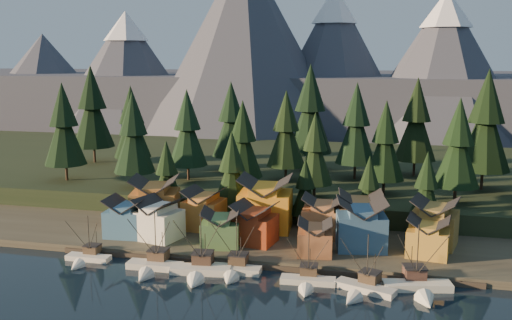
% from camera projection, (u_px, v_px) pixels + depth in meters
% --- Properties ---
extents(ground, '(500.00, 500.00, 0.00)m').
position_uv_depth(ground, '(237.00, 302.00, 92.12)').
color(ground, black).
rests_on(ground, ground).
extents(shore_strip, '(400.00, 50.00, 1.50)m').
position_uv_depth(shore_strip, '(283.00, 227.00, 130.28)').
color(shore_strip, '#373328').
rests_on(shore_strip, ground).
extents(hillside, '(420.00, 100.00, 6.00)m').
position_uv_depth(hillside, '(313.00, 174.00, 177.76)').
color(hillside, black).
rests_on(hillside, ground).
extents(dock, '(80.00, 4.00, 1.00)m').
position_uv_depth(dock, '(260.00, 263.00, 107.83)').
color(dock, '#3F362D').
rests_on(dock, ground).
extents(mountain_ridge, '(560.00, 190.00, 90.00)m').
position_uv_depth(mountain_ridge, '(338.00, 83.00, 292.94)').
color(mountain_ridge, '#4D5063').
rests_on(mountain_ridge, ground).
extents(boat_0, '(8.95, 9.75, 9.80)m').
position_uv_depth(boat_0, '(85.00, 253.00, 109.72)').
color(boat_0, white).
rests_on(boat_0, ground).
extents(boat_1, '(10.77, 11.69, 11.96)m').
position_uv_depth(boat_1, '(152.00, 259.00, 105.00)').
color(boat_1, beige).
rests_on(boat_1, ground).
extents(boat_2, '(11.63, 12.44, 12.65)m').
position_uv_depth(boat_2, '(199.00, 263.00, 102.63)').
color(boat_2, silver).
rests_on(boat_2, ground).
extents(boat_3, '(9.43, 10.25, 11.53)m').
position_uv_depth(boat_3, '(235.00, 263.00, 103.17)').
color(boat_3, beige).
rests_on(boat_3, ground).
extents(boat_4, '(9.95, 10.75, 10.40)m').
position_uv_depth(boat_4, '(308.00, 275.00, 98.23)').
color(boat_4, silver).
rests_on(boat_4, ground).
extents(boat_5, '(10.95, 11.30, 11.01)m').
position_uv_depth(boat_5, '(362.00, 282.00, 94.92)').
color(boat_5, beige).
rests_on(boat_5, ground).
extents(boat_6, '(12.25, 12.94, 12.50)m').
position_uv_depth(boat_6, '(420.00, 280.00, 95.35)').
color(boat_6, silver).
rests_on(boat_6, ground).
extents(house_front_0, '(8.72, 8.29, 8.26)m').
position_uv_depth(house_front_0, '(127.00, 216.00, 120.77)').
color(house_front_0, '#3B698C').
rests_on(house_front_0, shore_strip).
extents(house_front_1, '(10.06, 9.82, 8.62)m').
position_uv_depth(house_front_1, '(159.00, 218.00, 118.57)').
color(house_front_1, silver).
rests_on(house_front_1, shore_strip).
extents(house_front_2, '(8.80, 8.85, 7.38)m').
position_uv_depth(house_front_2, '(221.00, 227.00, 114.32)').
color(house_front_2, '#527D44').
rests_on(house_front_2, shore_strip).
extents(house_front_3, '(9.30, 8.99, 8.28)m').
position_uv_depth(house_front_3, '(254.00, 222.00, 115.90)').
color(house_front_3, maroon).
rests_on(house_front_3, shore_strip).
extents(house_front_4, '(7.31, 7.76, 6.67)m').
position_uv_depth(house_front_4, '(315.00, 236.00, 109.47)').
color(house_front_4, '#9B5D37').
rests_on(house_front_4, shore_strip).
extents(house_front_5, '(10.78, 10.08, 9.95)m').
position_uv_depth(house_front_5, '(361.00, 223.00, 112.37)').
color(house_front_5, '#34587B').
rests_on(house_front_5, shore_strip).
extents(house_front_6, '(8.57, 8.22, 7.59)m').
position_uv_depth(house_front_6, '(428.00, 236.00, 108.41)').
color(house_front_6, '#B98A2F').
rests_on(house_front_6, shore_strip).
extents(house_back_0, '(12.03, 11.73, 11.02)m').
position_uv_depth(house_back_0, '(155.00, 200.00, 128.05)').
color(house_back_0, '#B36E2E').
rests_on(house_back_0, shore_strip).
extents(house_back_1, '(8.77, 8.86, 8.98)m').
position_uv_depth(house_back_1, '(204.00, 208.00, 125.60)').
color(house_back_1, '#BB7430').
rests_on(house_back_1, shore_strip).
extents(house_back_2, '(11.90, 11.05, 11.87)m').
position_uv_depth(house_back_2, '(265.00, 202.00, 124.87)').
color(house_back_2, orange).
rests_on(house_back_2, shore_strip).
extents(house_back_3, '(8.95, 8.03, 8.83)m').
position_uv_depth(house_back_3, '(323.00, 215.00, 119.99)').
color(house_back_3, '#B06C3E').
rests_on(house_back_3, shore_strip).
extents(house_back_4, '(9.96, 9.65, 9.80)m').
position_uv_depth(house_back_4, '(360.00, 214.00, 119.23)').
color(house_back_4, '#9A6536').
rests_on(house_back_4, shore_strip).
extents(house_back_5, '(10.36, 10.44, 9.65)m').
position_uv_depth(house_back_5, '(434.00, 221.00, 114.36)').
color(house_back_5, olive).
rests_on(house_back_5, shore_strip).
extents(tree_hill_0, '(11.39, 11.39, 26.53)m').
position_uv_depth(tree_hill_0, '(64.00, 127.00, 152.32)').
color(tree_hill_0, '#332319').
rests_on(tree_hill_0, hillside).
extents(tree_hill_1, '(10.75, 10.75, 25.05)m').
position_uv_depth(tree_hill_1, '(132.00, 125.00, 165.06)').
color(tree_hill_1, '#332319').
rests_on(tree_hill_1, hillside).
extents(tree_hill_2, '(10.54, 10.54, 24.54)m').
position_uv_depth(tree_hill_2, '(134.00, 136.00, 143.69)').
color(tree_hill_2, '#332319').
rests_on(tree_hill_2, hillside).
extents(tree_hill_3, '(10.60, 10.60, 24.69)m').
position_uv_depth(tree_hill_3, '(187.00, 131.00, 152.90)').
color(tree_hill_3, '#332319').
rests_on(tree_hill_3, hillside).
extents(tree_hill_4, '(11.27, 11.27, 26.24)m').
position_uv_depth(tree_hill_4, '(231.00, 122.00, 165.30)').
color(tree_hill_4, '#332319').
rests_on(tree_hill_4, hillside).
extents(tree_hill_5, '(9.78, 9.78, 22.79)m').
position_uv_depth(tree_hill_5, '(243.00, 142.00, 139.43)').
color(tree_hill_5, '#332319').
rests_on(tree_hill_5, hillside).
extents(tree_hill_6, '(10.49, 10.49, 24.43)m').
position_uv_depth(tree_hill_6, '(286.00, 132.00, 151.81)').
color(tree_hill_6, '#332319').
rests_on(tree_hill_6, hillside).
extents(tree_hill_7, '(8.77, 8.77, 20.44)m').
position_uv_depth(tree_hill_7, '(315.00, 151.00, 133.66)').
color(tree_hill_7, '#332319').
rests_on(tree_hill_7, hillside).
extents(tree_hill_8, '(11.35, 11.35, 26.44)m').
position_uv_depth(tree_hill_8, '(356.00, 126.00, 154.24)').
color(tree_hill_8, '#332319').
rests_on(tree_hill_8, hillside).
extents(tree_hill_9, '(9.88, 9.88, 23.02)m').
position_uv_depth(tree_hill_9, '(385.00, 143.00, 136.48)').
color(tree_hill_9, '#332319').
rests_on(tree_hill_9, hillside).
extents(tree_hill_10, '(11.85, 11.85, 27.60)m').
position_uv_depth(tree_hill_10, '(416.00, 122.00, 158.15)').
color(tree_hill_10, '#332319').
rests_on(tree_hill_10, hillside).
extents(tree_hill_11, '(10.42, 10.42, 24.28)m').
position_uv_depth(tree_hill_11, '(458.00, 146.00, 127.94)').
color(tree_hill_11, '#332319').
rests_on(tree_hill_11, hillside).
extents(tree_hill_12, '(13.01, 13.01, 30.31)m').
position_uv_depth(tree_hill_12, '(486.00, 124.00, 140.85)').
color(tree_hill_12, '#332319').
rests_on(tree_hill_12, hillside).
extents(tree_hill_15, '(13.39, 13.39, 31.19)m').
position_uv_depth(tree_hill_15, '(310.00, 112.00, 166.52)').
color(tree_hill_15, '#332319').
rests_on(tree_hill_15, hillside).
extents(tree_hill_16, '(13.13, 13.13, 30.58)m').
position_uv_depth(tree_hill_16, '(92.00, 110.00, 178.18)').
color(tree_hill_16, '#332319').
rests_on(tree_hill_16, hillside).
extents(tree_shore_0, '(7.86, 7.86, 18.31)m').
position_uv_depth(tree_shore_0, '(167.00, 175.00, 134.72)').
color(tree_shore_0, '#332319').
rests_on(tree_shore_0, shore_strip).
extents(tree_shore_1, '(9.03, 9.03, 21.03)m').
position_uv_depth(tree_shore_1, '(232.00, 172.00, 130.82)').
color(tree_shore_1, '#332319').
rests_on(tree_shore_1, shore_strip).
extents(tree_shore_2, '(6.61, 6.61, 15.39)m').
position_uv_depth(tree_shore_2, '(305.00, 189.00, 127.52)').
color(tree_shore_2, '#332319').
rests_on(tree_shore_2, shore_strip).
extents(tree_shore_3, '(7.11, 7.11, 16.57)m').
position_uv_depth(tree_shore_3, '(369.00, 189.00, 124.23)').
color(tree_shore_3, '#332319').
rests_on(tree_shore_3, shore_strip).
extents(tree_shore_4, '(7.71, 7.71, 17.95)m').
position_uv_depth(tree_shore_4, '(426.00, 189.00, 121.37)').
color(tree_shore_4, '#332319').
rests_on(tree_shore_4, shore_strip).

